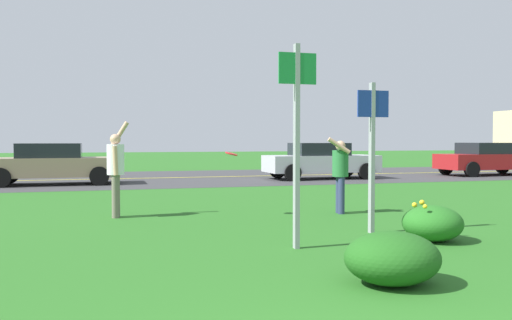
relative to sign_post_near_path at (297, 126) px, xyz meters
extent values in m
plane|color=#26601E|center=(-0.87, 4.96, -1.75)|extent=(120.00, 120.00, 0.00)
cube|color=#38383A|center=(-0.87, 15.04, -1.75)|extent=(120.00, 10.00, 0.01)
cube|color=yellow|center=(-0.87, 15.04, -1.74)|extent=(120.00, 0.16, 0.00)
ellipsoid|color=#1E5619|center=(0.31, -2.09, -1.47)|extent=(1.05, 0.95, 0.57)
sphere|color=yellow|center=(0.49, -1.66, -1.36)|extent=(0.08, 0.08, 0.08)
sphere|color=yellow|center=(0.52, -1.68, -1.43)|extent=(0.07, 0.07, 0.07)
sphere|color=yellow|center=(0.69, -2.19, -1.34)|extent=(0.06, 0.06, 0.06)
ellipsoid|color=#23661E|center=(2.21, -0.06, -1.48)|extent=(0.91, 0.93, 0.55)
sphere|color=yellow|center=(1.92, -0.18, -1.42)|extent=(0.09, 0.09, 0.09)
sphere|color=yellow|center=(2.11, 0.28, -1.23)|extent=(0.08, 0.08, 0.08)
sphere|color=yellow|center=(2.26, 0.30, -1.20)|extent=(0.08, 0.08, 0.08)
sphere|color=yellow|center=(1.92, -0.28, -1.18)|extent=(0.07, 0.07, 0.07)
cube|color=#93969B|center=(0.00, 0.01, -0.29)|extent=(0.07, 0.10, 2.92)
cube|color=#197F38|center=(0.00, -0.02, 0.81)|extent=(0.56, 0.03, 0.44)
cube|color=#93969B|center=(1.65, 0.85, -0.50)|extent=(0.07, 0.10, 2.51)
cube|color=navy|center=(1.65, 0.82, 0.40)|extent=(0.56, 0.03, 0.44)
cylinder|color=silver|center=(-2.39, 3.92, -0.59)|extent=(0.34, 0.34, 0.61)
sphere|color=tan|center=(-2.39, 3.92, -0.18)|extent=(0.21, 0.21, 0.21)
cylinder|color=#726B5B|center=(-2.38, 4.01, -1.32)|extent=(0.14, 0.14, 0.86)
cylinder|color=#726B5B|center=(-2.41, 3.84, -1.32)|extent=(0.14, 0.14, 0.86)
cylinder|color=tan|center=(-2.30, 4.11, -0.08)|extent=(0.39, 0.15, 0.53)
cylinder|color=tan|center=(-2.40, 3.73, -0.60)|extent=(0.12, 0.11, 0.58)
cylinder|color=#287038|center=(2.19, 3.21, -0.69)|extent=(0.34, 0.34, 0.56)
sphere|color=tan|center=(2.19, 3.21, -0.31)|extent=(0.21, 0.21, 0.21)
cylinder|color=navy|center=(2.18, 3.12, -1.36)|extent=(0.14, 0.14, 0.78)
cylinder|color=navy|center=(2.21, 3.29, -1.36)|extent=(0.14, 0.14, 0.78)
cylinder|color=tan|center=(2.08, 3.02, -0.31)|extent=(0.50, 0.16, 0.36)
cylinder|color=tan|center=(2.21, 3.40, -0.71)|extent=(0.12, 0.11, 0.53)
cylinder|color=red|center=(-0.13, 3.42, -0.47)|extent=(0.26, 0.26, 0.10)
torus|color=red|center=(-0.13, 3.42, -0.48)|extent=(0.26, 0.26, 0.10)
cube|color=#937F60|center=(-4.27, 12.79, -1.13)|extent=(4.50, 1.82, 0.66)
cube|color=black|center=(-4.37, 12.79, -0.56)|extent=(2.10, 1.64, 0.52)
cylinder|color=black|center=(-2.72, 13.68, -1.42)|extent=(0.66, 0.22, 0.66)
cylinder|color=black|center=(-2.72, 11.90, -1.42)|extent=(0.66, 0.22, 0.66)
cylinder|color=black|center=(-5.82, 13.68, -1.42)|extent=(0.66, 0.22, 0.66)
cylinder|color=black|center=(-5.82, 11.90, -1.42)|extent=(0.66, 0.22, 0.66)
cube|color=#B7BABF|center=(5.87, 12.79, -1.13)|extent=(4.50, 1.82, 0.66)
cube|color=black|center=(5.77, 12.79, -0.56)|extent=(2.10, 1.64, 0.52)
cylinder|color=black|center=(7.42, 13.68, -1.42)|extent=(0.66, 0.22, 0.66)
cylinder|color=black|center=(7.42, 11.90, -1.42)|extent=(0.66, 0.22, 0.66)
cylinder|color=black|center=(4.32, 13.68, -1.42)|extent=(0.66, 0.22, 0.66)
cylinder|color=black|center=(4.32, 11.90, -1.42)|extent=(0.66, 0.22, 0.66)
cube|color=maroon|center=(13.92, 12.79, -1.13)|extent=(4.50, 1.82, 0.66)
cube|color=black|center=(13.82, 12.79, -0.56)|extent=(2.10, 1.64, 0.52)
cylinder|color=black|center=(15.47, 13.68, -1.42)|extent=(0.66, 0.22, 0.66)
cylinder|color=black|center=(12.37, 13.68, -1.42)|extent=(0.66, 0.22, 0.66)
cylinder|color=black|center=(12.37, 11.90, -1.42)|extent=(0.66, 0.22, 0.66)
cylinder|color=black|center=(19.93, 18.39, -1.31)|extent=(0.88, 0.26, 0.88)
camera|label=1|loc=(-2.69, -7.14, -0.20)|focal=37.53mm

